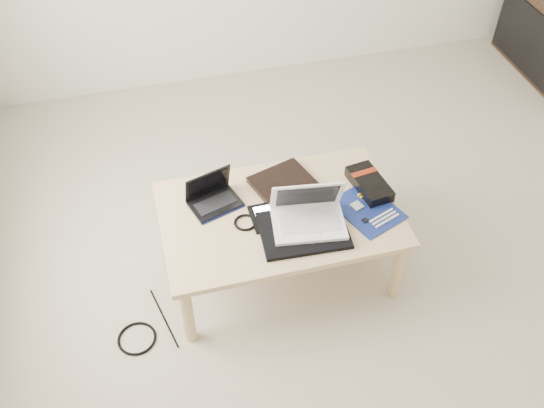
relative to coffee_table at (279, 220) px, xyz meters
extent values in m
plane|color=#BFB19A|center=(0.55, -0.22, -0.35)|extent=(4.00, 4.00, 0.00)
cube|color=#E6C58B|center=(0.00, 0.00, 0.03)|extent=(1.10, 0.70, 0.03)
cylinder|color=#E6C58B|center=(-0.50, -0.30, -0.17)|extent=(0.06, 0.06, 0.37)
cylinder|color=#E6C58B|center=(0.50, -0.30, -0.17)|extent=(0.06, 0.06, 0.37)
cylinder|color=#E6C58B|center=(-0.50, 0.30, -0.17)|extent=(0.06, 0.06, 0.37)
cylinder|color=#E6C58B|center=(0.50, 0.30, -0.17)|extent=(0.06, 0.06, 0.37)
cube|color=black|center=(2.13, 1.23, -0.10)|extent=(0.02, 0.86, 0.44)
cube|color=black|center=(0.06, 0.18, 0.06)|extent=(0.33, 0.30, 0.03)
cube|color=black|center=(-0.28, 0.12, 0.06)|extent=(0.27, 0.22, 0.01)
cube|color=black|center=(-0.28, 0.12, 0.06)|extent=(0.21, 0.14, 0.00)
cube|color=black|center=(-0.26, 0.07, 0.06)|extent=(0.05, 0.04, 0.00)
cube|color=black|center=(-0.30, 0.18, 0.14)|extent=(0.23, 0.11, 0.15)
cube|color=black|center=(-0.30, 0.18, 0.14)|extent=(0.19, 0.09, 0.12)
cube|color=#0D174E|center=(-0.26, 0.05, 0.05)|extent=(0.22, 0.08, 0.01)
cube|color=black|center=(-0.02, -0.02, 0.05)|extent=(0.23, 0.18, 0.01)
cube|color=white|center=(-0.02, -0.02, 0.06)|extent=(0.19, 0.14, 0.00)
cube|color=silver|center=(0.18, 0.06, 0.06)|extent=(0.08, 0.23, 0.02)
cube|color=gray|center=(0.18, 0.06, 0.07)|extent=(0.07, 0.19, 0.00)
cube|color=black|center=(0.07, -0.14, 0.06)|extent=(0.40, 0.31, 0.02)
cube|color=white|center=(0.10, -0.12, 0.08)|extent=(0.35, 0.27, 0.02)
cube|color=white|center=(0.10, -0.13, 0.09)|extent=(0.28, 0.16, 0.00)
cube|color=white|center=(0.09, -0.21, 0.09)|extent=(0.07, 0.04, 0.00)
cube|color=white|center=(0.11, -0.06, 0.19)|extent=(0.33, 0.14, 0.21)
cube|color=black|center=(0.11, -0.06, 0.18)|extent=(0.28, 0.11, 0.16)
cube|color=#0D1B53|center=(0.40, -0.09, 0.05)|extent=(0.33, 0.37, 0.01)
cube|color=silver|center=(0.36, -0.06, 0.06)|extent=(0.06, 0.06, 0.01)
cube|color=gold|center=(0.43, 0.02, 0.06)|extent=(0.10, 0.05, 0.01)
cube|color=gold|center=(0.44, 0.01, 0.06)|extent=(0.10, 0.05, 0.01)
cube|color=silver|center=(0.44, -0.14, 0.06)|extent=(0.13, 0.06, 0.01)
cube|color=silver|center=(0.45, -0.16, 0.06)|extent=(0.13, 0.06, 0.01)
cube|color=silver|center=(0.46, -0.18, 0.06)|extent=(0.13, 0.06, 0.01)
cube|color=black|center=(0.36, -0.15, 0.06)|extent=(0.03, 0.03, 0.01)
cube|color=black|center=(0.46, 0.05, 0.08)|extent=(0.17, 0.28, 0.06)
cube|color=maroon|center=(0.45, 0.10, 0.11)|extent=(0.13, 0.05, 0.00)
torus|color=black|center=(-0.17, -0.03, 0.05)|extent=(0.12, 0.12, 0.01)
torus|color=black|center=(-0.74, -0.25, -0.35)|extent=(0.21, 0.21, 0.01)
cylinder|color=black|center=(-0.61, -0.17, -0.35)|extent=(0.09, 0.36, 0.01)
camera|label=1|loc=(-0.52, -1.87, 2.07)|focal=40.00mm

